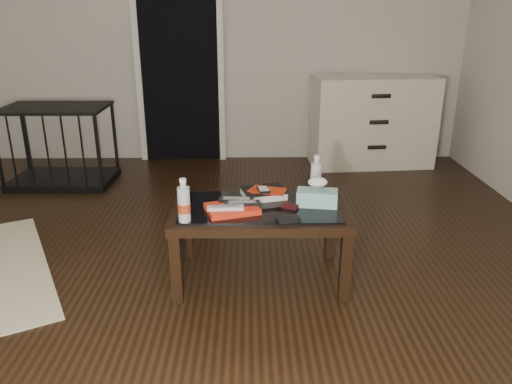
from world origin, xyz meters
The scene contains 17 objects.
ground centered at (0.00, 0.00, 0.00)m, with size 5.00×5.00×0.00m, color black.
doorway centered at (-0.40, 2.47, 1.02)m, with size 0.90×0.08×2.07m.
coffee_table centered at (0.36, -0.09, 0.40)m, with size 1.00×0.60×0.46m.
dresser centered at (1.55, 2.23, 0.45)m, with size 1.24×0.60×0.90m.
pet_crate centered at (-1.42, 1.69, 0.23)m, with size 0.91×0.62×0.71m.
magazines centered at (0.20, -0.17, 0.48)m, with size 0.28×0.21×0.03m, color red.
remote_silver centered at (0.17, -0.21, 0.50)m, with size 0.20×0.05×0.02m, color silver.
remote_black_front centered at (0.26, -0.15, 0.50)m, with size 0.20×0.05×0.02m, color black.
remote_black_back centered at (0.23, -0.09, 0.50)m, with size 0.20×0.05×0.02m, color black.
textbook centered at (0.39, 0.06, 0.48)m, with size 0.25×0.20×0.05m, color black.
dvd_mailers centered at (0.40, 0.05, 0.51)m, with size 0.19×0.14×0.01m, color #B1270B.
ipod centered at (0.38, 0.02, 0.52)m, with size 0.06×0.10×0.02m, color black.
flip_phone centered at (0.53, -0.12, 0.47)m, with size 0.09×0.05×0.02m, color black.
wallet centered at (0.51, -0.31, 0.47)m, with size 0.12×0.07×0.02m, color black.
water_bottle_left centered at (-0.04, -0.30, 0.58)m, with size 0.07×0.07×0.24m, color #B6BEC1.
water_bottle_right centered at (0.71, 0.13, 0.58)m, with size 0.07×0.07×0.24m, color silver.
tissue_box centered at (0.69, -0.08, 0.51)m, with size 0.23×0.12×0.09m, color teal.
Camera 1 is at (0.30, -2.74, 1.52)m, focal length 35.00 mm.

